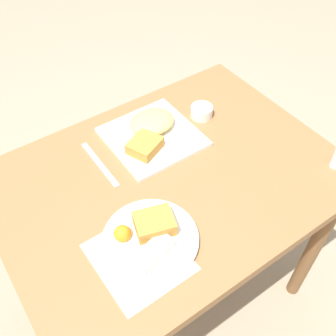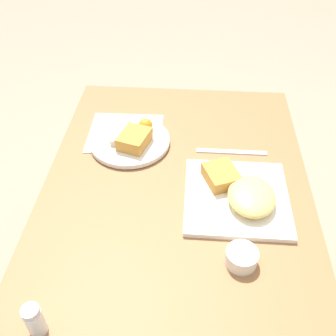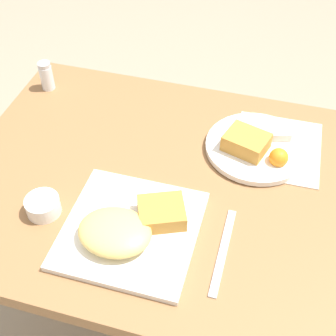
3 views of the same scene
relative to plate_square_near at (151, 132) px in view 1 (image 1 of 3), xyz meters
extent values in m
plane|color=gray|center=(0.05, 0.17, -0.76)|extent=(8.00, 8.00, 0.00)
cube|color=olive|center=(0.05, 0.17, -0.04)|extent=(0.98, 0.72, 0.04)
cylinder|color=brown|center=(-0.38, -0.13, -0.41)|extent=(0.05, 0.05, 0.70)
cylinder|color=brown|center=(0.48, -0.13, -0.41)|extent=(0.05, 0.05, 0.70)
cylinder|color=brown|center=(-0.38, 0.47, -0.41)|extent=(0.05, 0.05, 0.70)
cube|color=beige|center=(0.26, 0.34, -0.02)|extent=(0.21, 0.23, 0.00)
cube|color=white|center=(0.00, 0.01, -0.01)|extent=(0.27, 0.27, 0.01)
ellipsoid|color=#EFCC6B|center=(-0.02, -0.03, 0.01)|extent=(0.15, 0.12, 0.04)
cube|color=#C68938|center=(0.05, 0.05, 0.01)|extent=(0.12, 0.11, 0.04)
cylinder|color=white|center=(0.21, 0.32, -0.01)|extent=(0.24, 0.24, 0.01)
cube|color=#C68938|center=(0.19, 0.30, 0.02)|extent=(0.12, 0.10, 0.04)
cube|color=silver|center=(0.23, 0.36, 0.01)|extent=(0.12, 0.07, 0.02)
sphere|color=orange|center=(0.26, 0.27, 0.01)|extent=(0.04, 0.04, 0.04)
cylinder|color=white|center=(-0.19, 0.01, 0.00)|extent=(0.07, 0.07, 0.04)
cylinder|color=beige|center=(-0.19, 0.01, 0.01)|extent=(0.06, 0.06, 0.00)
cube|color=silver|center=(0.19, 0.01, -0.02)|extent=(0.02, 0.21, 0.00)
camera|label=1|loc=(0.47, 0.77, 0.83)|focal=42.00mm
camera|label=2|loc=(-0.71, 0.13, 0.73)|focal=42.00mm
camera|label=3|loc=(0.23, -0.52, 0.75)|focal=50.00mm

